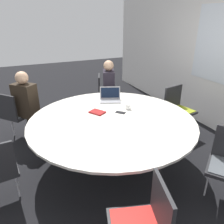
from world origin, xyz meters
TOP-DOWN VIEW (x-y plane):
  - ground_plane at (0.00, 0.00)m, footprint 16.00×16.00m
  - conference_table at (0.00, 0.00)m, footprint 2.23×2.23m
  - chair_0 at (-1.67, 0.61)m, footprint 0.57×0.55m
  - chair_1 at (-1.29, -1.22)m, footprint 0.61×0.61m
  - chair_3 at (1.43, -0.38)m, footprint 0.55×0.53m
  - chair_5 at (-0.34, 1.44)m, footprint 0.49×0.51m
  - person_0 at (-1.42, 0.59)m, footprint 0.42×0.35m
  - person_1 at (-1.17, -1.00)m, footprint 0.42×0.40m
  - laptop at (-0.65, 0.26)m, footprint 0.34×0.40m
  - spiral_notebook at (-0.27, -0.11)m, footprint 0.26×0.24m
  - coffee_cup at (-0.21, 0.36)m, footprint 0.08×0.08m
  - cell_phone at (-0.13, 0.20)m, footprint 0.15×0.15m

SIDE VIEW (x-z plane):
  - ground_plane at x=0.00m, z-range 0.00..0.00m
  - chair_0 at x=-1.67m, z-range 0.09..0.97m
  - chair_1 at x=-1.29m, z-range 0.09..0.97m
  - chair_3 at x=1.43m, z-range 0.09..0.97m
  - chair_5 at x=-0.34m, z-range 0.09..0.97m
  - conference_table at x=0.00m, z-range 0.30..1.02m
  - person_0 at x=-1.42m, z-range 0.11..1.33m
  - person_1 at x=-1.17m, z-range 0.11..1.33m
  - cell_phone at x=-0.13m, z-range 0.73..0.73m
  - spiral_notebook at x=-0.27m, z-range 0.73..0.75m
  - coffee_cup at x=-0.21m, z-range 0.73..0.81m
  - laptop at x=-0.65m, z-range 0.67..0.89m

